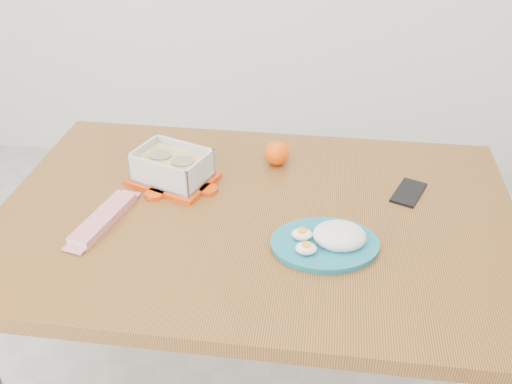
# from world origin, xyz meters

# --- Properties ---
(dining_table) EXTENTS (1.33, 0.90, 0.75)m
(dining_table) POSITION_xyz_m (0.16, 0.20, 0.66)
(dining_table) COLOR brown
(dining_table) RESTS_ON ground
(food_container) EXTENTS (0.26, 0.23, 0.09)m
(food_container) POSITION_xyz_m (-0.08, 0.32, 0.79)
(food_container) COLOR #E23C06
(food_container) RESTS_ON dining_table
(orange_fruit) EXTENTS (0.07, 0.07, 0.07)m
(orange_fruit) POSITION_xyz_m (0.19, 0.44, 0.79)
(orange_fruit) COLOR #FF4A05
(orange_fruit) RESTS_ON dining_table
(rice_plate) EXTENTS (0.28, 0.28, 0.07)m
(rice_plate) POSITION_xyz_m (0.34, 0.08, 0.77)
(rice_plate) COLOR #186F85
(rice_plate) RESTS_ON dining_table
(candy_bar) EXTENTS (0.11, 0.23, 0.02)m
(candy_bar) POSITION_xyz_m (-0.21, 0.11, 0.76)
(candy_bar) COLOR red
(candy_bar) RESTS_ON dining_table
(smartphone) EXTENTS (0.11, 0.14, 0.01)m
(smartphone) POSITION_xyz_m (0.55, 0.32, 0.75)
(smartphone) COLOR black
(smartphone) RESTS_ON dining_table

